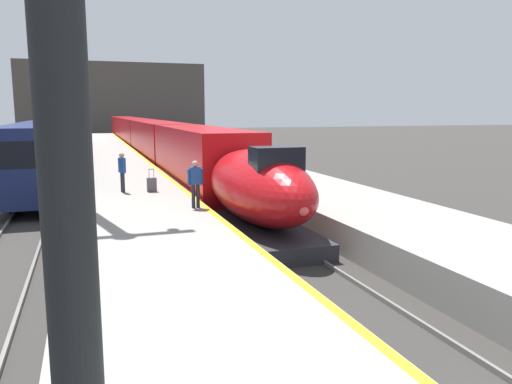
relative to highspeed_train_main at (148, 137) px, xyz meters
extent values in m
cube|color=gray|center=(-4.05, -22.66, -1.44)|extent=(4.80, 110.00, 1.05)
cube|color=gray|center=(4.05, -22.66, -1.44)|extent=(4.80, 110.00, 1.05)
cube|color=yellow|center=(-1.77, -22.66, -0.91)|extent=(0.20, 107.80, 0.01)
cube|color=slate|center=(-0.75, -19.91, -1.91)|extent=(0.08, 110.00, 0.12)
cube|color=slate|center=(0.75, -19.91, -1.91)|extent=(0.08, 110.00, 0.12)
cube|color=slate|center=(-8.85, -19.91, -1.91)|extent=(0.08, 110.00, 0.12)
cube|color=slate|center=(-7.35, -19.91, -1.91)|extent=(0.08, 110.00, 0.12)
ellipsoid|color=#B20F14|center=(0.00, -33.30, -0.14)|extent=(2.78, 8.22, 2.56)
cube|color=#28282D|center=(0.00, -33.71, -1.69)|extent=(2.46, 6.98, 0.55)
cube|color=black|center=(0.00, -35.15, 0.93)|extent=(1.59, 1.00, 0.90)
sphere|color=#F24C4C|center=(0.00, -37.33, -0.29)|extent=(0.28, 0.28, 0.28)
cube|color=#B20F14|center=(0.00, -23.84, 0.11)|extent=(2.90, 14.00, 3.05)
cube|color=black|center=(-1.42, -23.84, 0.66)|extent=(0.04, 11.90, 0.80)
cube|color=black|center=(1.42, -23.84, 0.66)|extent=(0.04, 11.90, 0.80)
cube|color=silver|center=(0.00, -23.84, -1.17)|extent=(2.92, 13.30, 0.24)
cube|color=black|center=(0.00, -28.32, -1.69)|extent=(2.03, 2.20, 0.56)
cube|color=black|center=(0.00, -19.36, -1.69)|extent=(2.03, 2.20, 0.56)
cube|color=#B20F14|center=(0.00, -7.24, 0.11)|extent=(2.90, 18.00, 3.05)
cube|color=black|center=(-1.42, -7.24, 0.66)|extent=(0.04, 15.84, 0.80)
cube|color=black|center=(1.42, -7.24, 0.66)|extent=(0.04, 15.84, 0.80)
cube|color=black|center=(0.00, -13.36, -1.69)|extent=(2.03, 2.20, 0.56)
cube|color=black|center=(0.00, -1.12, -1.69)|extent=(2.03, 2.20, 0.56)
cube|color=#B20F14|center=(0.00, 11.36, 0.11)|extent=(2.90, 18.00, 3.05)
cube|color=black|center=(-1.42, 11.36, 0.66)|extent=(0.04, 15.84, 0.80)
cube|color=black|center=(1.42, 11.36, 0.66)|extent=(0.04, 15.84, 0.80)
cube|color=black|center=(0.00, 5.24, -1.69)|extent=(2.03, 2.20, 0.56)
cube|color=black|center=(0.00, 17.48, -1.69)|extent=(2.03, 2.20, 0.56)
cube|color=#B20F14|center=(0.00, 29.96, 0.11)|extent=(2.90, 18.00, 3.05)
cube|color=black|center=(-1.42, 29.96, 0.66)|extent=(0.04, 15.84, 0.80)
cube|color=black|center=(1.42, 29.96, 0.66)|extent=(0.04, 15.84, 0.80)
cube|color=black|center=(0.00, 23.84, -1.69)|extent=(2.03, 2.20, 0.56)
cube|color=black|center=(0.00, 36.08, -1.69)|extent=(2.03, 2.20, 0.56)
cube|color=#141E4C|center=(-8.10, -19.41, 0.18)|extent=(2.85, 18.00, 3.30)
cube|color=black|center=(-8.10, -28.37, 0.78)|extent=(2.28, 0.08, 1.10)
cube|color=black|center=(-9.49, -19.41, 0.68)|extent=(0.04, 15.30, 0.90)
cube|color=black|center=(-6.71, -19.41, 0.68)|extent=(0.04, 15.30, 0.90)
cube|color=black|center=(-8.10, -25.17, -1.71)|extent=(2.00, 2.00, 0.52)
cube|color=black|center=(-8.10, -13.65, -1.71)|extent=(2.00, 2.00, 0.52)
cube|color=#141E4C|center=(-8.10, -0.81, 0.18)|extent=(2.85, 18.00, 3.30)
cylinder|color=black|center=(-5.90, -45.75, 3.34)|extent=(0.44, 0.44, 8.51)
cylinder|color=black|center=(-5.90, -31.72, 4.33)|extent=(0.44, 0.44, 10.49)
cylinder|color=#23232D|center=(-4.35, -28.14, -0.49)|extent=(0.13, 0.13, 0.85)
cylinder|color=#23232D|center=(-4.32, -28.30, -0.49)|extent=(0.13, 0.13, 0.85)
cube|color=#1E478C|center=(-4.34, -28.22, 0.24)|extent=(0.30, 0.42, 0.62)
cylinder|color=#1E478C|center=(-4.39, -27.99, 0.19)|extent=(0.09, 0.09, 0.58)
cylinder|color=#1E478C|center=(-4.28, -28.45, 0.19)|extent=(0.09, 0.09, 0.58)
sphere|color=tan|center=(-4.34, -28.22, 0.66)|extent=(0.22, 0.22, 0.22)
cylinder|color=#23232D|center=(-2.21, -32.68, -0.49)|extent=(0.13, 0.13, 0.85)
cylinder|color=#23232D|center=(-2.04, -32.67, -0.49)|extent=(0.13, 0.13, 0.85)
cube|color=#1E478C|center=(-2.12, -32.68, 0.24)|extent=(0.39, 0.25, 0.62)
cylinder|color=#1E478C|center=(-2.36, -32.69, 0.19)|extent=(0.09, 0.09, 0.58)
cylinder|color=#1E478C|center=(-1.88, -32.66, 0.19)|extent=(0.09, 0.09, 0.58)
sphere|color=tan|center=(-2.12, -32.68, 0.66)|extent=(0.22, 0.22, 0.22)
cube|color=#4C4C51|center=(-3.15, -28.47, -0.62)|extent=(0.40, 0.22, 0.60)
cylinder|color=#262628|center=(-3.25, -28.47, -0.14)|extent=(0.02, 0.02, 0.36)
cylinder|color=#262628|center=(-3.05, -28.47, -0.14)|extent=(0.02, 0.02, 0.36)
cube|color=#262628|center=(-3.15, -28.47, 0.05)|extent=(0.22, 0.03, 0.02)
cube|color=#4C4742|center=(0.00, 54.59, 5.03)|extent=(36.00, 2.00, 14.00)
camera|label=1|loc=(-5.73, -50.10, 2.50)|focal=35.35mm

